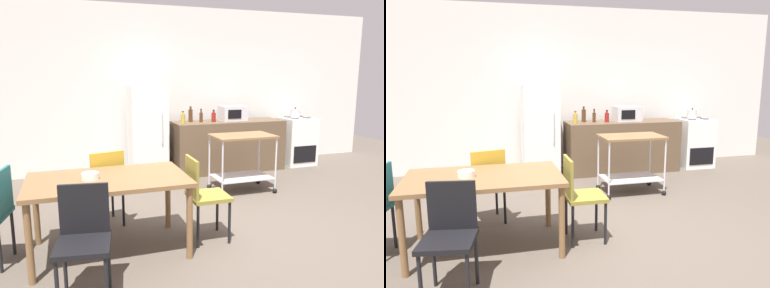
% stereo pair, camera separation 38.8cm
% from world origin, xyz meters
% --- Properties ---
extents(ground_plane, '(12.00, 12.00, 0.00)m').
position_xyz_m(ground_plane, '(0.00, 0.00, 0.00)').
color(ground_plane, brown).
extents(back_wall, '(8.40, 0.12, 2.90)m').
position_xyz_m(back_wall, '(0.00, 3.20, 1.45)').
color(back_wall, silver).
rests_on(back_wall, ground_plane).
extents(kitchen_counter, '(2.00, 0.64, 0.90)m').
position_xyz_m(kitchen_counter, '(0.90, 2.60, 0.45)').
color(kitchen_counter, brown).
rests_on(kitchen_counter, ground_plane).
extents(dining_table, '(1.50, 0.90, 0.75)m').
position_xyz_m(dining_table, '(-1.49, 0.07, 0.67)').
color(dining_table, brown).
rests_on(dining_table, ground_plane).
extents(chair_olive, '(0.41, 0.41, 0.89)m').
position_xyz_m(chair_olive, '(-0.54, 0.03, 0.52)').
color(chair_olive, olive).
rests_on(chair_olive, ground_plane).
extents(chair_mustard, '(0.49, 0.49, 0.89)m').
position_xyz_m(chair_mustard, '(-1.46, 0.71, 0.52)').
color(chair_mustard, gold).
rests_on(chair_mustard, ground_plane).
extents(chair_black, '(0.46, 0.46, 0.89)m').
position_xyz_m(chair_black, '(-1.76, -0.66, 0.52)').
color(chair_black, black).
rests_on(chair_black, ground_plane).
extents(stove_oven, '(0.60, 0.61, 0.92)m').
position_xyz_m(stove_oven, '(2.35, 2.62, 0.45)').
color(stove_oven, white).
rests_on(stove_oven, ground_plane).
extents(refrigerator, '(0.60, 0.63, 1.55)m').
position_xyz_m(refrigerator, '(-0.55, 2.70, 0.78)').
color(refrigerator, white).
rests_on(refrigerator, ground_plane).
extents(kitchen_cart, '(0.91, 0.57, 0.85)m').
position_xyz_m(kitchen_cart, '(0.59, 1.39, 0.57)').
color(kitchen_cart, brown).
rests_on(kitchen_cart, ground_plane).
extents(bottle_sesame_oil, '(0.07, 0.07, 0.21)m').
position_xyz_m(bottle_sesame_oil, '(0.03, 2.53, 0.99)').
color(bottle_sesame_oil, gold).
rests_on(bottle_sesame_oil, kitchen_counter).
extents(bottle_hot_sauce, '(0.07, 0.07, 0.27)m').
position_xyz_m(bottle_hot_sauce, '(0.22, 2.69, 1.01)').
color(bottle_hot_sauce, '#4C2D19').
rests_on(bottle_hot_sauce, kitchen_counter).
extents(bottle_vinegar, '(0.06, 0.06, 0.23)m').
position_xyz_m(bottle_vinegar, '(0.38, 2.60, 0.99)').
color(bottle_vinegar, '#4C2D19').
rests_on(bottle_vinegar, kitchen_counter).
extents(bottle_olive_oil, '(0.08, 0.08, 0.21)m').
position_xyz_m(bottle_olive_oil, '(0.60, 2.56, 0.99)').
color(bottle_olive_oil, maroon).
rests_on(bottle_olive_oil, kitchen_counter).
extents(microwave, '(0.46, 0.35, 0.26)m').
position_xyz_m(microwave, '(1.00, 2.64, 1.03)').
color(microwave, silver).
rests_on(microwave, kitchen_counter).
extents(fruit_bowl, '(0.16, 0.16, 0.06)m').
position_xyz_m(fruit_bowl, '(-1.65, 0.07, 0.78)').
color(fruit_bowl, white).
rests_on(fruit_bowl, dining_table).
extents(kettle, '(0.24, 0.17, 0.19)m').
position_xyz_m(kettle, '(2.23, 2.52, 1.00)').
color(kettle, silver).
rests_on(kettle, stove_oven).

